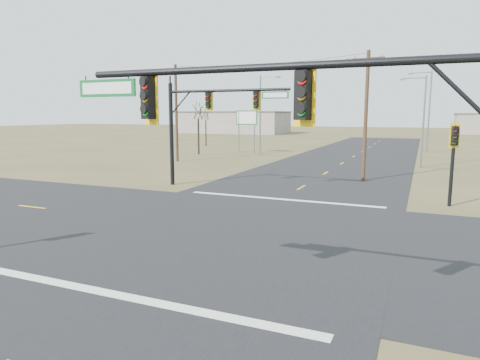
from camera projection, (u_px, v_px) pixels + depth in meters
name	position (u px, v px, depth m)	size (l,w,h in m)	color
ground	(230.00, 231.00, 18.89)	(320.00, 320.00, 0.00)	brown
road_ew	(230.00, 230.00, 18.88)	(160.00, 14.00, 0.02)	black
road_ns	(230.00, 230.00, 18.88)	(14.00, 160.00, 0.02)	black
stop_bar_near	(119.00, 295.00, 12.07)	(12.00, 0.40, 0.01)	silver
stop_bar_far	(282.00, 199.00, 25.69)	(12.00, 0.40, 0.01)	silver
mast_arm_near	(311.00, 123.00, 9.23)	(10.33, 0.57, 6.72)	black
mast_arm_far	(207.00, 112.00, 29.27)	(8.94, 0.54, 7.24)	black
pedestal_signal_ne	(454.00, 146.00, 23.26)	(0.67, 0.59, 4.63)	black
utility_pole_near	(366.00, 114.00, 32.31)	(2.37, 0.57, 9.78)	#4E3121
utility_pole_far	(176.00, 112.00, 45.89)	(2.34, 1.14, 10.28)	#4E3121
highway_sign	(247.00, 123.00, 55.75)	(2.96, 0.15, 5.55)	slate
streetlight_a	(422.00, 117.00, 40.29)	(2.41, 0.28, 8.64)	slate
streetlight_b	(428.00, 107.00, 56.60)	(2.97, 0.27, 10.69)	slate
streetlight_c	(262.00, 110.00, 54.34)	(2.78, 0.41, 9.92)	slate
bare_tree_a	(198.00, 110.00, 53.67)	(3.71, 3.71, 7.06)	black
bare_tree_b	(206.00, 114.00, 67.68)	(3.06, 3.06, 6.35)	black
warehouse_left	(234.00, 123.00, 115.79)	(28.00, 14.00, 5.50)	#9B9589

